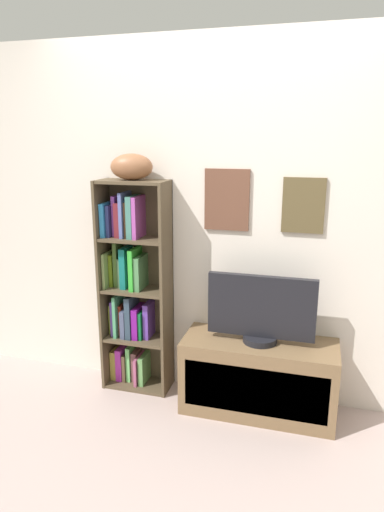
# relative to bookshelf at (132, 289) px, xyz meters

# --- Properties ---
(ground) EXTENTS (5.20, 5.20, 0.04)m
(ground) POSITION_rel_bookshelf_xyz_m (0.66, -1.01, -0.75)
(ground) COLOR #AD9691
(back_wall) EXTENTS (4.80, 0.08, 2.41)m
(back_wall) POSITION_rel_bookshelf_xyz_m (0.66, 0.12, 0.47)
(back_wall) COLOR silver
(back_wall) RESTS_ON ground
(bookshelf) EXTENTS (0.48, 0.24, 1.50)m
(bookshelf) POSITION_rel_bookshelf_xyz_m (0.00, 0.00, 0.00)
(bookshelf) COLOR brown
(bookshelf) RESTS_ON ground
(football) EXTENTS (0.30, 0.21, 0.17)m
(football) POSITION_rel_bookshelf_xyz_m (0.04, -0.03, 0.85)
(football) COLOR brown
(football) RESTS_ON bookshelf
(tv_stand) EXTENTS (1.00, 0.39, 0.50)m
(tv_stand) POSITION_rel_bookshelf_xyz_m (0.93, -0.11, -0.49)
(tv_stand) COLOR brown
(tv_stand) RESTS_ON ground
(television) EXTENTS (0.68, 0.22, 0.44)m
(television) POSITION_rel_bookshelf_xyz_m (0.93, -0.11, -0.02)
(television) COLOR black
(television) RESTS_ON tv_stand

